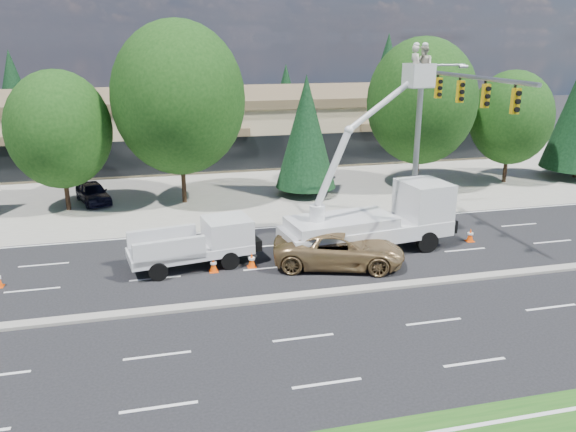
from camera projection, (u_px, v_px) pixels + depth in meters
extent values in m
plane|color=black|center=(283.00, 299.00, 22.62)|extent=(140.00, 140.00, 0.00)
cube|color=gray|center=(222.00, 181.00, 41.16)|extent=(140.00, 22.00, 0.01)
cube|color=gray|center=(283.00, 297.00, 22.60)|extent=(120.00, 0.55, 0.12)
cube|color=#C6B488|center=(207.00, 127.00, 49.67)|extent=(50.00, 15.00, 5.00)
cube|color=brown|center=(206.00, 97.00, 48.87)|extent=(50.40, 15.40, 0.70)
cube|color=black|center=(217.00, 155.00, 42.98)|extent=(48.00, 0.12, 2.60)
cylinder|color=#332114|center=(66.00, 188.00, 33.90)|extent=(0.28, 0.28, 2.72)
ellipsoid|color=black|center=(59.00, 130.00, 32.83)|extent=(6.04, 6.04, 6.94)
cylinder|color=#332114|center=(183.00, 175.00, 35.31)|extent=(0.28, 0.28, 3.63)
ellipsoid|color=black|center=(179.00, 98.00, 33.88)|extent=(8.06, 8.06, 9.27)
cylinder|color=#332114|center=(306.00, 189.00, 37.51)|extent=(0.26, 0.26, 0.80)
cone|color=black|center=(306.00, 132.00, 36.35)|extent=(3.99, 3.99, 7.28)
cylinder|color=#332114|center=(417.00, 165.00, 38.90)|extent=(0.28, 0.28, 3.30)
ellipsoid|color=black|center=(421.00, 102.00, 37.59)|extent=(7.34, 7.34, 8.44)
cylinder|color=#332114|center=(506.00, 165.00, 40.56)|extent=(0.28, 0.28, 2.58)
ellipsoid|color=black|center=(511.00, 118.00, 39.54)|extent=(5.74, 5.74, 6.60)
cylinder|color=#332114|center=(575.00, 172.00, 42.16)|extent=(0.26, 0.26, 0.80)
cylinder|color=#332114|center=(20.00, 136.00, 57.45)|extent=(0.26, 0.26, 0.80)
cone|color=black|center=(14.00, 92.00, 56.11)|extent=(4.55, 4.55, 8.32)
cylinder|color=#332114|center=(160.00, 131.00, 60.55)|extent=(0.26, 0.26, 0.80)
cone|color=black|center=(157.00, 84.00, 59.03)|extent=(5.12, 5.12, 9.35)
cylinder|color=#332114|center=(286.00, 127.00, 63.64)|extent=(0.26, 0.26, 0.80)
cone|color=black|center=(286.00, 95.00, 62.57)|extent=(3.72, 3.72, 6.79)
cylinder|color=#332114|center=(385.00, 123.00, 66.30)|extent=(0.26, 0.26, 0.80)
cone|color=black|center=(387.00, 77.00, 64.69)|extent=(5.38, 5.38, 9.83)
cylinder|color=gray|center=(417.00, 140.00, 32.00)|extent=(0.32, 0.32, 9.00)
cylinder|color=gray|center=(471.00, 77.00, 26.21)|extent=(0.20, 10.00, 0.20)
cylinder|color=gray|center=(444.00, 65.00, 31.04)|extent=(2.60, 0.12, 0.12)
cube|color=gold|center=(438.00, 88.00, 29.22)|extent=(0.32, 0.22, 1.05)
cube|color=gold|center=(460.00, 92.00, 27.18)|extent=(0.32, 0.22, 1.05)
cube|color=gold|center=(486.00, 96.00, 25.14)|extent=(0.32, 0.22, 1.05)
cube|color=gold|center=(515.00, 101.00, 23.10)|extent=(0.32, 0.22, 1.05)
cube|color=silver|center=(191.00, 251.00, 25.54)|extent=(5.79, 2.90, 0.42)
cube|color=silver|center=(227.00, 232.00, 25.99)|extent=(2.32, 2.29, 1.38)
cube|color=black|center=(239.00, 227.00, 26.15)|extent=(0.36, 1.74, 0.92)
cube|color=silver|center=(162.00, 238.00, 25.76)|extent=(3.14, 0.78, 1.01)
cube|color=silver|center=(170.00, 251.00, 24.22)|extent=(3.14, 0.78, 1.01)
cube|color=silver|center=(366.00, 231.00, 27.33)|extent=(8.74, 3.67, 0.74)
cube|color=silver|center=(423.00, 202.00, 28.09)|extent=(2.44, 2.75, 2.12)
cube|color=black|center=(437.00, 198.00, 28.32)|extent=(0.37, 2.11, 1.27)
cube|color=silver|center=(341.00, 223.00, 26.68)|extent=(5.37, 3.10, 0.53)
cylinder|color=silver|center=(317.00, 214.00, 26.07)|extent=(0.74, 0.74, 0.85)
cube|color=silver|center=(419.00, 75.00, 25.94)|extent=(1.28, 1.10, 1.14)
imported|color=beige|center=(415.00, 66.00, 25.73)|extent=(0.52, 0.72, 1.83)
imported|color=beige|center=(424.00, 66.00, 25.89)|extent=(0.81, 0.97, 1.83)
ellipsoid|color=white|center=(417.00, 45.00, 25.44)|extent=(0.28, 0.28, 0.19)
ellipsoid|color=white|center=(425.00, 44.00, 25.61)|extent=(0.28, 0.28, 0.19)
cube|color=#FA4B07|center=(214.00, 271.00, 25.23)|extent=(0.40, 0.40, 0.03)
cone|color=#FA4B07|center=(213.00, 264.00, 25.13)|extent=(0.36, 0.36, 0.70)
cylinder|color=white|center=(213.00, 263.00, 25.11)|extent=(0.29, 0.29, 0.10)
cube|color=#FA4B07|center=(252.00, 267.00, 25.72)|extent=(0.40, 0.40, 0.03)
cone|color=#FA4B07|center=(252.00, 260.00, 25.62)|extent=(0.36, 0.36, 0.70)
cylinder|color=white|center=(252.00, 259.00, 25.60)|extent=(0.29, 0.29, 0.10)
cube|color=#FA4B07|center=(424.00, 246.00, 28.30)|extent=(0.40, 0.40, 0.03)
cone|color=#FA4B07|center=(424.00, 240.00, 28.20)|extent=(0.36, 0.36, 0.70)
cylinder|color=white|center=(424.00, 238.00, 28.18)|extent=(0.29, 0.29, 0.10)
cube|color=#FA4B07|center=(470.00, 241.00, 28.99)|extent=(0.40, 0.40, 0.03)
cone|color=#FA4B07|center=(470.00, 235.00, 28.88)|extent=(0.36, 0.36, 0.70)
cylinder|color=white|center=(470.00, 234.00, 28.86)|extent=(0.29, 0.29, 0.10)
imported|color=#967749|center=(339.00, 248.00, 25.69)|extent=(6.52, 4.36, 1.66)
imported|color=black|center=(93.00, 193.00, 35.59)|extent=(2.77, 4.21, 1.33)
imported|color=black|center=(314.00, 164.00, 43.41)|extent=(1.68, 4.48, 1.46)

